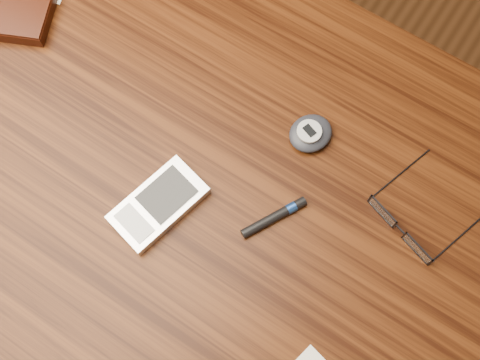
% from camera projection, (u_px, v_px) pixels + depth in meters
% --- Properties ---
extents(ground, '(3.80, 3.80, 0.00)m').
position_uv_depth(ground, '(210.00, 281.00, 1.48)').
color(ground, '#472814').
rests_on(ground, ground).
extents(desk, '(1.00, 0.70, 0.75)m').
position_uv_depth(desk, '(189.00, 200.00, 0.87)').
color(desk, '#341708').
rests_on(desk, ground).
extents(wallet_and_card, '(0.12, 0.15, 0.02)m').
position_uv_depth(wallet_and_card, '(15.00, 14.00, 0.84)').
color(wallet_and_card, black).
rests_on(wallet_and_card, desk).
extents(eyeglasses, '(0.14, 0.14, 0.02)m').
position_uv_depth(eyeglasses, '(403.00, 227.00, 0.74)').
color(eyeglasses, black).
rests_on(eyeglasses, desk).
extents(pda_phone, '(0.09, 0.13, 0.02)m').
position_uv_depth(pda_phone, '(159.00, 204.00, 0.75)').
color(pda_phone, silver).
rests_on(pda_phone, desk).
extents(pedometer, '(0.07, 0.07, 0.02)m').
position_uv_depth(pedometer, '(310.00, 133.00, 0.78)').
color(pedometer, black).
rests_on(pedometer, desk).
extents(black_blue_pen, '(0.05, 0.09, 0.01)m').
position_uv_depth(black_blue_pen, '(276.00, 216.00, 0.74)').
color(black_blue_pen, black).
rests_on(black_blue_pen, desk).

